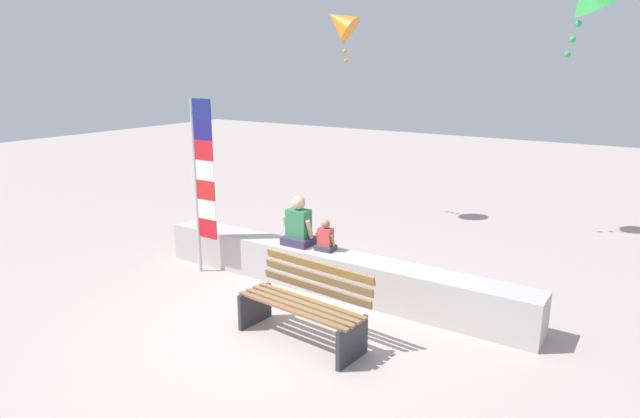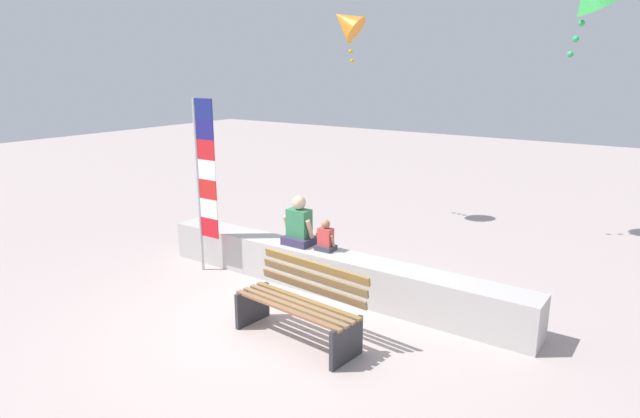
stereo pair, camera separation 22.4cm
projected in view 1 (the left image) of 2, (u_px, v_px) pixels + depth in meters
The scene contains 7 objects.
ground_plane at pixel (272, 326), 6.67m from camera, with size 40.00×40.00×0.00m, color #B19F9B.
seawall_ledge at pixel (330, 272), 7.67m from camera, with size 5.76×0.49×0.58m, color #B6B1AE.
park_bench at pixel (305, 305), 6.27m from camera, with size 1.63×0.75×0.88m.
person_adult at pixel (299, 226), 7.86m from camera, with size 0.48×0.35×0.73m.
person_child at pixel (326, 238), 7.64m from camera, with size 0.29×0.21×0.45m.
flag_banner at pixel (202, 177), 8.04m from camera, with size 0.40×0.05×2.65m.
kite_orange at pixel (340, 22), 10.45m from camera, with size 0.85×0.79×1.14m.
Camera 1 is at (3.83, -4.77, 3.07)m, focal length 30.54 mm.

